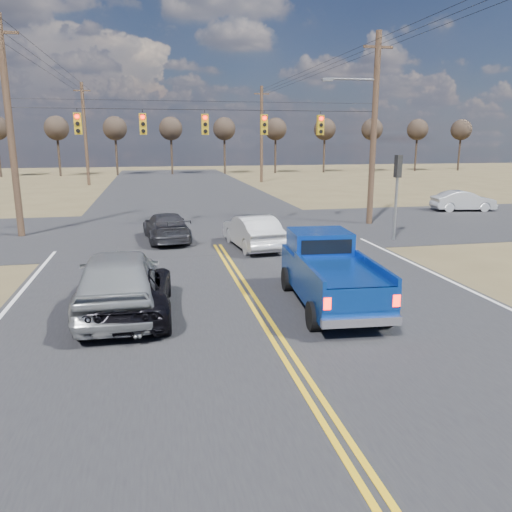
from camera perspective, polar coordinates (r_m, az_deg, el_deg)
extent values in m
plane|color=brown|center=(9.21, 7.33, -16.85)|extent=(160.00, 160.00, 0.00)
cube|color=#28282B|center=(18.31, -2.84, -1.34)|extent=(14.00, 120.00, 0.02)
cube|color=#28282B|center=(26.06, -5.58, 3.01)|extent=(120.00, 12.00, 0.02)
cylinder|color=#473323|center=(26.28, -26.28, 12.79)|extent=(0.32, 0.32, 10.00)
cube|color=#473323|center=(26.67, -27.26, 21.80)|extent=(1.60, 0.12, 0.12)
cylinder|color=#473323|center=(28.07, 13.32, 13.71)|extent=(0.32, 0.32, 10.00)
cube|color=#473323|center=(28.44, 13.80, 22.19)|extent=(1.60, 0.12, 0.12)
cylinder|color=black|center=(25.69, -5.89, 16.30)|extent=(18.00, 0.02, 0.02)
cylinder|color=black|center=(25.71, -5.91, 17.19)|extent=(18.00, 0.02, 0.02)
cube|color=#B28C14|center=(25.73, -19.68, 14.05)|extent=(0.34, 0.24, 1.00)
cylinder|color=#FF0C05|center=(25.60, -19.78, 14.79)|extent=(0.20, 0.06, 0.20)
cylinder|color=black|center=(25.59, -19.72, 14.06)|extent=(0.20, 0.06, 0.20)
cylinder|color=black|center=(25.58, -19.66, 13.32)|extent=(0.20, 0.06, 0.20)
cube|color=black|center=(25.58, -19.81, 15.04)|extent=(0.24, 0.14, 0.03)
cube|color=#B28C14|center=(25.52, -12.79, 14.49)|extent=(0.34, 0.24, 1.00)
cylinder|color=#FF0C05|center=(25.39, -12.83, 15.25)|extent=(0.20, 0.06, 0.20)
cylinder|color=black|center=(25.38, -12.79, 14.50)|extent=(0.20, 0.06, 0.20)
cylinder|color=black|center=(25.37, -12.75, 13.76)|extent=(0.20, 0.06, 0.20)
cube|color=black|center=(25.37, -12.85, 15.50)|extent=(0.24, 0.14, 0.03)
cube|color=#B28C14|center=(25.66, -5.85, 14.74)|extent=(0.34, 0.24, 1.00)
cylinder|color=#FF0C05|center=(25.53, -5.84, 15.48)|extent=(0.20, 0.06, 0.20)
cylinder|color=black|center=(25.52, -5.82, 14.74)|extent=(0.20, 0.06, 0.20)
cylinder|color=black|center=(25.52, -5.80, 14.00)|extent=(0.20, 0.06, 0.20)
cube|color=black|center=(25.51, -5.84, 15.73)|extent=(0.24, 0.14, 0.03)
cube|color=#B28C14|center=(26.15, 0.92, 14.77)|extent=(0.34, 0.24, 1.00)
cylinder|color=#FF0C05|center=(26.02, 0.99, 15.51)|extent=(0.20, 0.06, 0.20)
cylinder|color=black|center=(26.01, 0.99, 14.78)|extent=(0.20, 0.06, 0.20)
cylinder|color=black|center=(26.01, 0.99, 14.05)|extent=(0.20, 0.06, 0.20)
cube|color=black|center=(26.00, 1.01, 15.75)|extent=(0.24, 0.14, 0.03)
cube|color=#B28C14|center=(26.96, 7.36, 14.62)|extent=(0.34, 0.24, 1.00)
cylinder|color=#FF0C05|center=(26.84, 7.48, 15.33)|extent=(0.20, 0.06, 0.20)
cylinder|color=black|center=(26.83, 7.46, 14.63)|extent=(0.20, 0.06, 0.20)
cylinder|color=black|center=(26.82, 7.44, 13.92)|extent=(0.20, 0.06, 0.20)
cube|color=black|center=(26.82, 7.51, 15.57)|extent=(0.24, 0.14, 0.03)
cylinder|color=slate|center=(23.86, 15.66, 5.53)|extent=(0.12, 0.12, 3.20)
cube|color=black|center=(23.70, 15.94, 9.84)|extent=(0.24, 0.34, 1.00)
cylinder|color=slate|center=(27.67, 10.83, 19.24)|extent=(2.80, 0.10, 0.10)
cube|color=slate|center=(27.21, 8.14, 19.34)|extent=(0.55, 0.22, 0.14)
cylinder|color=#473323|center=(53.88, -18.93, 12.98)|extent=(0.32, 0.32, 10.00)
cube|color=#473323|center=(54.07, -19.27, 17.42)|extent=(1.60, 0.12, 0.12)
cylinder|color=#473323|center=(54.78, 0.64, 13.66)|extent=(0.32, 0.32, 10.00)
cube|color=#473323|center=(54.97, 0.65, 18.04)|extent=(1.60, 0.12, 0.12)
cylinder|color=black|center=(25.57, -26.28, 22.56)|extent=(0.02, 58.00, 0.02)
cylinder|color=black|center=(27.27, 13.34, 22.83)|extent=(0.02, 58.00, 0.02)
cylinder|color=black|center=(27.56, 14.77, 22.65)|extent=(0.02, 58.00, 0.02)
cylinder|color=black|center=(27.87, 16.16, 22.46)|extent=(0.02, 58.00, 0.02)
cylinder|color=#33261C|center=(68.47, -21.61, 10.79)|extent=(0.28, 0.28, 5.50)
sphere|color=#2D231C|center=(68.46, -21.84, 13.42)|extent=(3.00, 3.00, 3.00)
cylinder|color=#33261C|center=(67.67, -15.66, 11.20)|extent=(0.28, 0.28, 5.50)
sphere|color=#2D231C|center=(67.66, -15.83, 13.86)|extent=(3.00, 3.00, 3.00)
cylinder|color=#33261C|center=(67.59, -9.61, 11.50)|extent=(0.28, 0.28, 5.50)
sphere|color=#2D231C|center=(67.58, -9.72, 14.16)|extent=(3.00, 3.00, 3.00)
cylinder|color=#33261C|center=(68.23, -3.61, 11.67)|extent=(0.28, 0.28, 5.50)
sphere|color=#2D231C|center=(68.22, -3.65, 14.31)|extent=(3.00, 3.00, 3.00)
cylinder|color=#33261C|center=(69.57, 2.23, 11.71)|extent=(0.28, 0.28, 5.50)
sphere|color=#2D231C|center=(69.56, 2.25, 14.31)|extent=(3.00, 3.00, 3.00)
cylinder|color=#33261C|center=(71.57, 7.79, 11.65)|extent=(0.28, 0.28, 5.50)
sphere|color=#2D231C|center=(71.56, 7.87, 14.17)|extent=(3.00, 3.00, 3.00)
cylinder|color=#33261C|center=(74.19, 13.00, 11.49)|extent=(0.28, 0.28, 5.50)
sphere|color=#2D231C|center=(74.18, 13.13, 13.92)|extent=(3.00, 3.00, 3.00)
cylinder|color=#33261C|center=(77.35, 17.81, 11.26)|extent=(0.28, 0.28, 5.50)
sphere|color=#2D231C|center=(77.34, 17.98, 13.58)|extent=(3.00, 3.00, 3.00)
cylinder|color=#33261C|center=(80.99, 22.22, 10.98)|extent=(0.28, 0.28, 5.50)
sphere|color=#2D231C|center=(80.98, 22.41, 13.20)|extent=(3.00, 3.00, 3.00)
cylinder|color=black|center=(12.38, 6.69, -6.84)|extent=(0.35, 0.76, 0.74)
cylinder|color=black|center=(12.91, 14.37, -6.32)|extent=(0.35, 0.76, 0.74)
cylinder|color=black|center=(15.49, 3.67, -2.64)|extent=(0.35, 0.76, 0.74)
cylinder|color=black|center=(15.92, 9.93, -2.38)|extent=(0.35, 0.76, 0.74)
cube|color=#0D3794|center=(14.00, 8.58, -2.51)|extent=(2.22, 5.15, 0.93)
cube|color=#0D3794|center=(15.08, 7.27, 1.66)|extent=(1.83, 1.70, 0.67)
cube|color=black|center=(14.35, 8.06, 1.04)|extent=(1.49, 0.16, 0.42)
cube|color=#0D3794|center=(12.72, 6.05, -1.44)|extent=(0.31, 3.07, 0.19)
cube|color=#0D3794|center=(13.24, 13.51, -1.15)|extent=(0.31, 3.07, 0.19)
cube|color=#0D3794|center=(11.67, 11.99, -4.91)|extent=(1.86, 0.21, 0.56)
cube|color=silver|center=(11.78, 11.98, -7.38)|extent=(1.92, 0.30, 0.20)
cube|color=#FF0C05|center=(11.41, 8.15, -5.42)|extent=(0.17, 0.07, 0.28)
cube|color=#FF0C05|center=(11.95, 15.76, -4.94)|extent=(0.17, 0.07, 0.28)
imported|color=gray|center=(13.92, -15.40, -2.66)|extent=(2.15, 5.31, 1.81)
imported|color=black|center=(13.71, -14.28, -3.92)|extent=(2.33, 4.79, 1.31)
imported|color=silver|center=(21.46, -0.41, 2.82)|extent=(2.00, 4.51, 1.44)
imported|color=#2F2F33|center=(23.35, -10.22, 3.30)|extent=(2.27, 4.66, 1.31)
imported|color=#B4B8BC|center=(35.35, 22.61, 5.83)|extent=(1.88, 4.14, 1.32)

